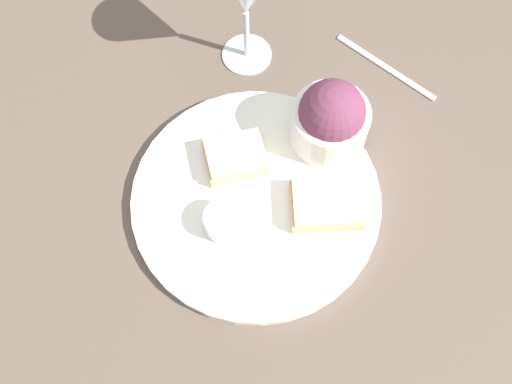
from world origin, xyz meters
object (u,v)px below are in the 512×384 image
at_px(fork, 386,67).
at_px(salad_bowl, 331,119).
at_px(cheese_toast_near, 326,204).
at_px(sauce_ramekin, 224,221).
at_px(cheese_toast_far, 235,157).

bearing_deg(fork, salad_bowl, -141.11).
bearing_deg(cheese_toast_near, salad_bowl, 72.67).
distance_m(sauce_ramekin, cheese_toast_near, 0.13).
xyz_separation_m(cheese_toast_near, fork, (0.14, 0.19, -0.02)).
distance_m(salad_bowl, cheese_toast_far, 0.13).
xyz_separation_m(sauce_ramekin, fork, (0.27, 0.18, -0.03)).
distance_m(cheese_toast_near, cheese_toast_far, 0.13).
bearing_deg(cheese_toast_far, sauce_ramekin, -111.44).
relative_size(salad_bowl, sauce_ramekin, 2.01).
distance_m(salad_bowl, cheese_toast_near, 0.11).
xyz_separation_m(sauce_ramekin, cheese_toast_near, (0.13, -0.01, -0.00)).
height_order(cheese_toast_near, fork, cheese_toast_near).
height_order(salad_bowl, cheese_toast_far, salad_bowl).
bearing_deg(sauce_ramekin, fork, 33.95).
distance_m(cheese_toast_near, fork, 0.24).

